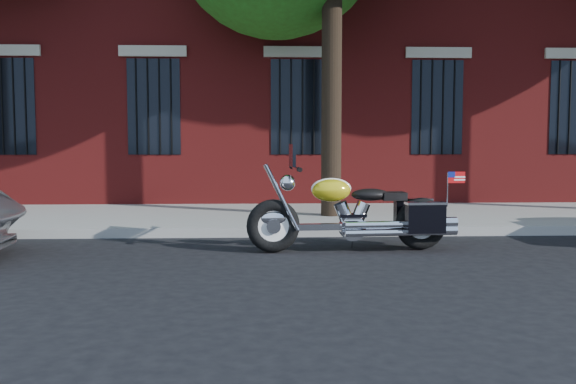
{
  "coord_description": "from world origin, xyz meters",
  "views": [
    {
      "loc": [
        -0.76,
        -8.57,
        1.52
      ],
      "look_at": [
        -0.37,
        0.8,
        0.75
      ],
      "focal_mm": 40.0,
      "sensor_mm": 36.0,
      "label": 1
    }
  ],
  "objects": [
    {
      "name": "curb",
      "position": [
        0.0,
        1.38,
        0.07
      ],
      "size": [
        40.0,
        0.16,
        0.15
      ],
      "primitive_type": "cube",
      "color": "gray",
      "rests_on": "ground"
    },
    {
      "name": "motorcycle",
      "position": [
        0.56,
        0.01,
        0.49
      ],
      "size": [
        2.9,
        0.92,
        1.45
      ],
      "rotation": [
        0.0,
        0.0,
        0.07
      ],
      "color": "black",
      "rests_on": "ground"
    },
    {
      "name": "ground",
      "position": [
        0.0,
        0.0,
        0.0
      ],
      "size": [
        120.0,
        120.0,
        0.0
      ],
      "primitive_type": "plane",
      "color": "black",
      "rests_on": "ground"
    },
    {
      "name": "sidewalk",
      "position": [
        0.0,
        3.26,
        0.07
      ],
      "size": [
        40.0,
        3.6,
        0.15
      ],
      "primitive_type": "cube",
      "color": "gray",
      "rests_on": "ground"
    }
  ]
}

